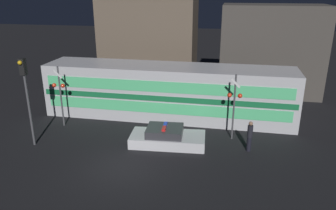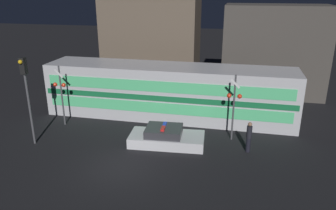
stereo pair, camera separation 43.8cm
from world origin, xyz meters
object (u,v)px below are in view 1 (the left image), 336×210
at_px(train, 168,92).
at_px(police_car, 167,137).
at_px(pedestrian, 250,136).
at_px(traffic_light_corner, 25,85).
at_px(crossing_signal_near, 234,102).

height_order(train, police_car, train).
relative_size(police_car, pedestrian, 2.50).
height_order(police_car, traffic_light_corner, traffic_light_corner).
bearing_deg(traffic_light_corner, train, 41.05).
bearing_deg(train, traffic_light_corner, -138.95).
relative_size(police_car, crossing_signal_near, 1.11).
relative_size(pedestrian, crossing_signal_near, 0.44).
relative_size(train, traffic_light_corner, 3.34).
height_order(crossing_signal_near, traffic_light_corner, traffic_light_corner).
relative_size(crossing_signal_near, traffic_light_corner, 0.78).
xyz_separation_m(train, traffic_light_corner, (-6.75, -5.87, 1.78)).
bearing_deg(crossing_signal_near, pedestrian, -54.54).
bearing_deg(train, police_car, -79.85).
height_order(train, traffic_light_corner, traffic_light_corner).
bearing_deg(pedestrian, train, 141.81).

